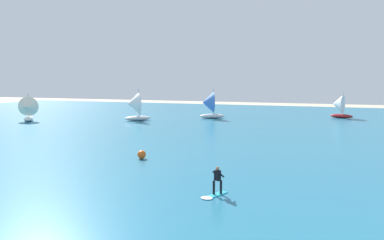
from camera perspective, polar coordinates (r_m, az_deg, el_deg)
ocean at (r=52.74m, az=10.16°, el=-1.11°), size 160.00×90.00×0.10m
kitesurfer at (r=21.36m, az=3.66°, el=-10.12°), size 1.28×2.02×1.67m
sailboat_anchored_offshore at (r=63.18m, az=2.62°, el=2.38°), size 4.59×4.10×5.15m
sailboat_far_left at (r=60.04m, az=-9.03°, el=2.11°), size 4.60×4.48×5.15m
sailboat_outermost at (r=64.04m, az=-24.28°, el=1.59°), size 3.65×3.99×4.43m
sailboat_trailing at (r=69.02m, az=21.88°, el=2.04°), size 4.07×3.58×4.58m
marker_buoy at (r=31.26m, az=-7.85°, el=-5.36°), size 0.72×0.72×0.72m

